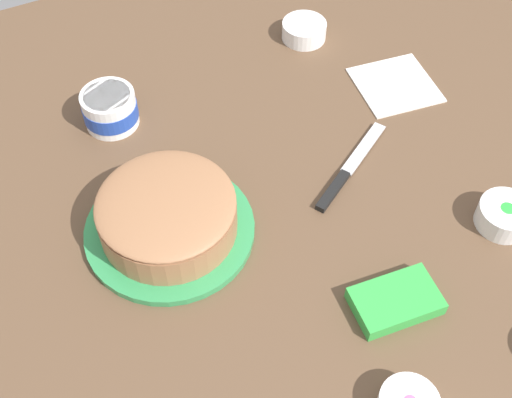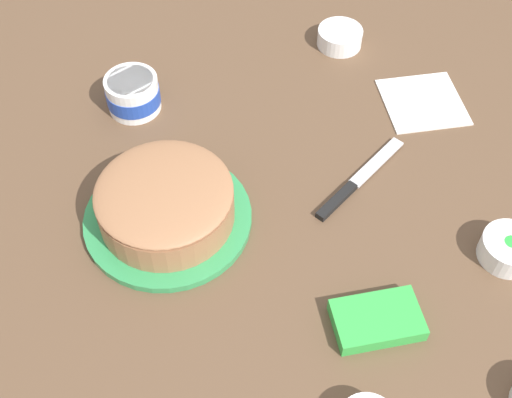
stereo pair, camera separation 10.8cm
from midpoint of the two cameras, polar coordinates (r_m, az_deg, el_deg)
The scene contains 8 objects.
ground_plane at distance 1.12m, azimuth 6.81°, elevation -0.87°, with size 1.54×1.54×0.00m, color brown.
frosted_cake at distance 1.07m, azimuth -5.01°, elevation -0.74°, with size 0.28×0.28×0.09m.
frosting_tub at distance 1.27m, azimuth -8.27°, elevation 8.97°, with size 0.10×0.10×0.07m.
spreading_knife at distance 1.16m, azimuth 11.14°, elevation 1.07°, with size 0.21×0.14×0.01m.
sprinkle_bowl_green at distance 1.13m, azimuth 23.75°, elevation -4.11°, with size 0.09×0.09×0.04m.
sprinkle_bowl_blue at distance 1.43m, azimuth 9.54°, elevation 13.65°, with size 0.09×0.09×0.04m.
candy_box_lower at distance 1.01m, azimuth 13.57°, elevation -10.42°, with size 0.13×0.08×0.03m, color green.
paper_napkin at distance 1.34m, azimuth 16.62°, elevation 8.02°, with size 0.15×0.15×0.01m, color white.
Camera 2 is at (-0.27, -0.63, 0.89)m, focal length 45.95 mm.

